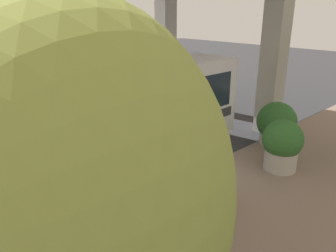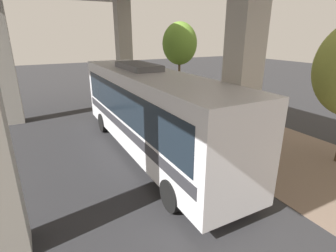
{
  "view_description": "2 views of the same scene",
  "coord_description": "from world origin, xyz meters",
  "px_view_note": "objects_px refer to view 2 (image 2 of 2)",
  "views": [
    {
      "loc": [
        -6.94,
        7.67,
        5.43
      ],
      "look_at": [
        0.91,
        0.34,
        1.58
      ],
      "focal_mm": 35.0,
      "sensor_mm": 36.0,
      "label": 1
    },
    {
      "loc": [
        6.49,
        11.88,
        5.01
      ],
      "look_at": [
        0.9,
        1.4,
        0.85
      ],
      "focal_mm": 28.0,
      "sensor_mm": 36.0,
      "label": 2
    }
  ],
  "objects_px": {
    "planter_front": "(196,116)",
    "planter_back": "(148,97)",
    "bus": "(149,108)",
    "planter_middle": "(179,100)",
    "fire_hydrant": "(219,125)",
    "street_tree_near": "(180,44)"
  },
  "relations": [
    {
      "from": "planter_middle",
      "to": "planter_back",
      "type": "xyz_separation_m",
      "value": [
        1.33,
        -1.95,
        -0.06
      ]
    },
    {
      "from": "bus",
      "to": "street_tree_near",
      "type": "bearing_deg",
      "value": -127.89
    },
    {
      "from": "bus",
      "to": "planter_front",
      "type": "xyz_separation_m",
      "value": [
        -3.25,
        -1.21,
        -1.17
      ]
    },
    {
      "from": "street_tree_near",
      "to": "planter_middle",
      "type": "bearing_deg",
      "value": 59.82
    },
    {
      "from": "planter_front",
      "to": "planter_middle",
      "type": "bearing_deg",
      "value": -104.78
    },
    {
      "from": "fire_hydrant",
      "to": "street_tree_near",
      "type": "xyz_separation_m",
      "value": [
        -1.71,
        -7.15,
        3.89
      ]
    },
    {
      "from": "street_tree_near",
      "to": "planter_back",
      "type": "bearing_deg",
      "value": 20.76
    },
    {
      "from": "fire_hydrant",
      "to": "planter_back",
      "type": "xyz_separation_m",
      "value": [
        1.45,
        -5.95,
        0.44
      ]
    },
    {
      "from": "fire_hydrant",
      "to": "planter_back",
      "type": "bearing_deg",
      "value": -76.34
    },
    {
      "from": "fire_hydrant",
      "to": "planter_front",
      "type": "height_order",
      "value": "planter_front"
    },
    {
      "from": "planter_front",
      "to": "bus",
      "type": "bearing_deg",
      "value": 20.42
    },
    {
      "from": "bus",
      "to": "fire_hydrant",
      "type": "bearing_deg",
      "value": -173.31
    },
    {
      "from": "planter_front",
      "to": "street_tree_near",
      "type": "distance_m",
      "value": 7.79
    },
    {
      "from": "bus",
      "to": "planter_back",
      "type": "relative_size",
      "value": 6.15
    },
    {
      "from": "planter_front",
      "to": "planter_back",
      "type": "distance_m",
      "value": 5.26
    },
    {
      "from": "fire_hydrant",
      "to": "planter_front",
      "type": "relative_size",
      "value": 0.52
    },
    {
      "from": "planter_front",
      "to": "planter_back",
      "type": "bearing_deg",
      "value": -85.0
    },
    {
      "from": "planter_front",
      "to": "street_tree_near",
      "type": "height_order",
      "value": "street_tree_near"
    },
    {
      "from": "fire_hydrant",
      "to": "bus",
      "type": "bearing_deg",
      "value": 6.69
    },
    {
      "from": "planter_front",
      "to": "planter_back",
      "type": "relative_size",
      "value": 0.96
    },
    {
      "from": "bus",
      "to": "planter_front",
      "type": "bearing_deg",
      "value": -159.58
    },
    {
      "from": "fire_hydrant",
      "to": "planter_middle",
      "type": "xyz_separation_m",
      "value": [
        0.12,
        -4.0,
        0.5
      ]
    }
  ]
}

